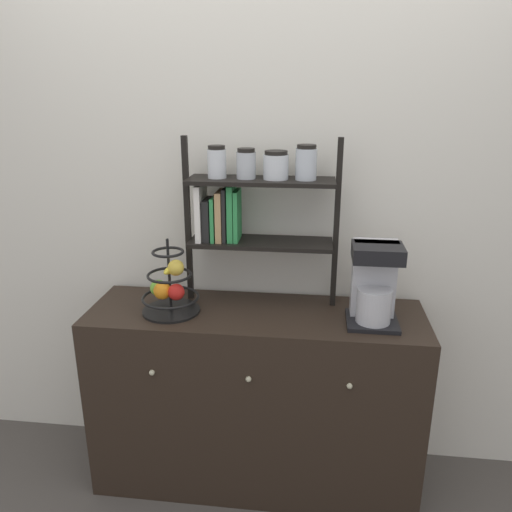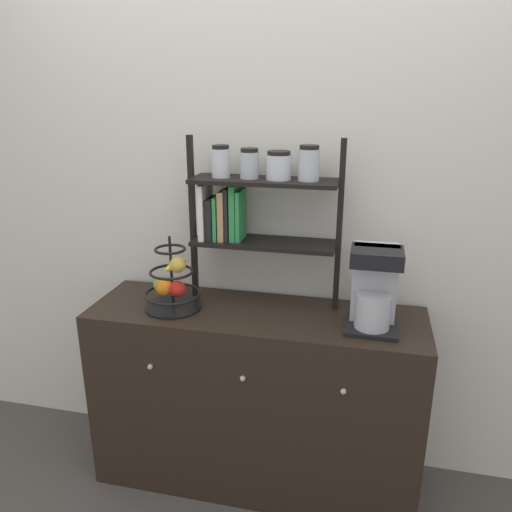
{
  "view_description": "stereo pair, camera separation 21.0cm",
  "coord_description": "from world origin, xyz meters",
  "views": [
    {
      "loc": [
        0.24,
        -1.75,
        1.8
      ],
      "look_at": [
        0.0,
        0.22,
        1.13
      ],
      "focal_mm": 35.0,
      "sensor_mm": 36.0,
      "label": 1
    },
    {
      "loc": [
        0.45,
        -1.71,
        1.8
      ],
      "look_at": [
        0.0,
        0.22,
        1.13
      ],
      "focal_mm": 35.0,
      "sensor_mm": 36.0,
      "label": 2
    }
  ],
  "objects": [
    {
      "name": "wall_back",
      "position": [
        0.0,
        0.49,
        1.3
      ],
      "size": [
        7.0,
        0.05,
        2.6
      ],
      "primitive_type": "cube",
      "color": "silver",
      "rests_on": "ground_plane"
    },
    {
      "name": "shelf_hutch",
      "position": [
        -0.05,
        0.35,
        1.35
      ],
      "size": [
        0.68,
        0.2,
        0.74
      ],
      "color": "black",
      "rests_on": "sideboard"
    },
    {
      "name": "sideboard",
      "position": [
        0.0,
        0.22,
        0.44
      ],
      "size": [
        1.47,
        0.47,
        0.87
      ],
      "color": "black",
      "rests_on": "ground_plane"
    },
    {
      "name": "ground_plane",
      "position": [
        0.0,
        0.0,
        0.0
      ],
      "size": [
        12.0,
        12.0,
        0.0
      ],
      "primitive_type": "plane",
      "color": "#47423D"
    },
    {
      "name": "coffee_maker",
      "position": [
        0.5,
        0.19,
        1.04
      ],
      "size": [
        0.21,
        0.2,
        0.34
      ],
      "color": "black",
      "rests_on": "sideboard"
    },
    {
      "name": "fruit_stand",
      "position": [
        -0.37,
        0.18,
        0.99
      ],
      "size": [
        0.25,
        0.25,
        0.33
      ],
      "color": "black",
      "rests_on": "sideboard"
    }
  ]
}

